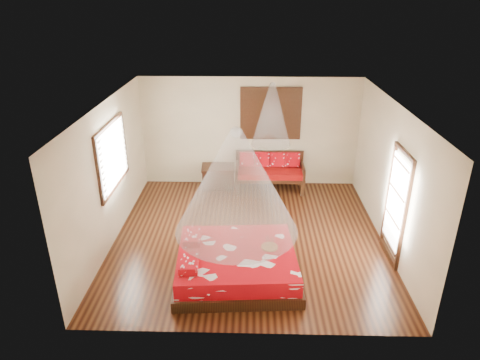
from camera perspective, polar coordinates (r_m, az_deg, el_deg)
room at (r=8.36m, az=1.21°, el=0.65°), size 5.54×5.54×2.84m
bed at (r=7.76m, az=-0.59°, el=-11.07°), size 2.27×2.08×0.64m
daybed at (r=10.90m, az=3.97°, el=1.34°), size 1.74×0.77×0.94m
storage_chest at (r=11.08m, az=-2.90°, el=0.46°), size 0.88×0.66×0.58m
shutter_panel at (r=10.77m, az=4.12°, el=8.83°), size 1.52×0.06×1.32m
window_left at (r=8.86m, az=-16.60°, el=3.10°), size 0.10×1.74×1.34m
glazed_door at (r=8.40m, az=20.05°, el=-3.28°), size 0.08×1.02×2.16m
wine_tray at (r=7.72m, az=3.97°, el=-8.57°), size 0.30×0.30×0.24m
mosquito_net_main at (r=6.97m, az=-0.49°, el=-0.25°), size 2.09×2.09×1.80m
mosquito_net_daybed at (r=10.30m, az=4.24°, el=8.68°), size 0.96×0.96×1.50m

